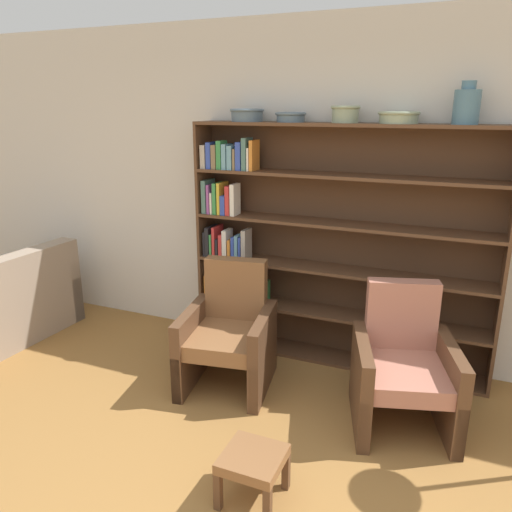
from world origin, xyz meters
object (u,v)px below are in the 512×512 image
at_px(bowl_stoneware, 345,113).
at_px(vase_tall, 467,106).
at_px(bowl_terracotta, 291,116).
at_px(bowl_copper, 247,114).
at_px(armchair_leather, 229,334).
at_px(armchair_cushioned, 403,368).
at_px(bowl_slate, 399,117).
at_px(footstool, 253,463).
at_px(bookshelf, 311,247).

distance_m(bowl_stoneware, vase_tall, 0.83).
bearing_deg(bowl_terracotta, bowl_copper, 180.00).
bearing_deg(armchair_leather, armchair_cushioned, 170.14).
xyz_separation_m(bowl_stoneware, armchair_leather, (-0.66, -0.67, -1.62)).
height_order(bowl_slate, vase_tall, vase_tall).
relative_size(bowl_slate, footstool, 0.92).
xyz_separation_m(bowl_terracotta, armchair_leather, (-0.23, -0.67, -1.59)).
relative_size(bowl_terracotta, bowl_stoneware, 1.09).
bearing_deg(vase_tall, bookshelf, 178.92).
bearing_deg(bowl_slate, vase_tall, 0.00).
xyz_separation_m(vase_tall, footstool, (-0.83, -1.72, -1.84)).
bearing_deg(bowl_copper, footstool, -65.39).
relative_size(bookshelf, footstool, 7.53).
relative_size(bowl_copper, bowl_stoneware, 1.25).
bearing_deg(footstool, bowl_terracotta, 103.69).
bearing_deg(armchair_leather, vase_tall, -165.40).
xyz_separation_m(bookshelf, bowl_slate, (0.62, -0.02, 1.03)).
height_order(bowl_copper, bowl_stoneware, bowl_stoneware).
height_order(bookshelf, bowl_stoneware, bowl_stoneware).
relative_size(bowl_stoneware, vase_tall, 0.78).
bearing_deg(footstool, vase_tall, 64.19).
bearing_deg(bowl_terracotta, footstool, -76.31).
xyz_separation_m(bowl_slate, vase_tall, (0.44, 0.00, 0.07)).
height_order(bowl_terracotta, armchair_cushioned, bowl_terracotta).
bearing_deg(bowl_terracotta, vase_tall, 0.00).
bearing_deg(bowl_terracotta, armchair_cushioned, -32.41).
height_order(armchair_leather, footstool, armchair_leather).
bearing_deg(armchair_cushioned, vase_tall, -122.54).
relative_size(bowl_copper, bowl_terracotta, 1.14).
bearing_deg(bowl_copper, armchair_leather, -78.36).
relative_size(bookshelf, armchair_leather, 2.60).
height_order(bookshelf, bowl_slate, bowl_slate).
xyz_separation_m(armchair_leather, armchair_cushioned, (1.29, -0.00, 0.00)).
xyz_separation_m(bookshelf, vase_tall, (1.06, -0.02, 1.11)).
bearing_deg(armchair_cushioned, bowl_stoneware, -63.43).
height_order(bookshelf, footstool, bookshelf).
bearing_deg(vase_tall, bowl_terracotta, 180.00).
xyz_separation_m(bookshelf, bowl_terracotta, (-0.19, -0.02, 1.03)).
bearing_deg(vase_tall, bowl_stoneware, 180.00).
distance_m(bowl_slate, armchair_cushioned, 1.75).
bearing_deg(bowl_stoneware, armchair_leather, -134.32).
bearing_deg(bowl_copper, bowl_terracotta, 0.00).
bearing_deg(bowl_terracotta, bookshelf, 5.86).
xyz_separation_m(vase_tall, armchair_leather, (-1.48, -0.67, -1.67)).
distance_m(bookshelf, bowl_terracotta, 1.05).
distance_m(armchair_cushioned, footstool, 1.24).
bearing_deg(bookshelf, bowl_slate, -1.84).
distance_m(bowl_terracotta, bowl_slate, 0.81).
xyz_separation_m(bowl_copper, bowl_slate, (1.18, 0.00, -0.01)).
height_order(bowl_slate, armchair_leather, bowl_slate).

